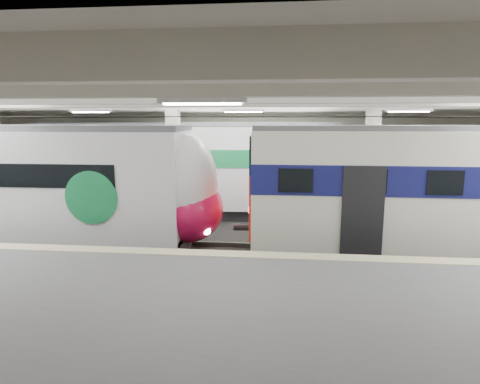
# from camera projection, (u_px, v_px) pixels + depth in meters

# --- Properties ---
(station_hall) EXTENTS (36.00, 24.00, 5.75)m
(station_hall) POSITION_uv_depth(u_px,v_px,m) (232.00, 167.00, 11.70)
(station_hall) COLOR black
(station_hall) RESTS_ON ground
(modern_emu) EXTENTS (13.67, 2.82, 4.42)m
(modern_emu) POSITION_uv_depth(u_px,v_px,m) (49.00, 189.00, 14.26)
(modern_emu) COLOR white
(modern_emu) RESTS_ON ground
(older_rer) EXTENTS (13.40, 2.96, 4.42)m
(older_rer) POSITION_uv_depth(u_px,v_px,m) (459.00, 192.00, 12.86)
(older_rer) COLOR silver
(older_rer) RESTS_ON ground
(far_train) EXTENTS (14.09, 3.48, 4.46)m
(far_train) POSITION_uv_depth(u_px,v_px,m) (188.00, 168.00, 19.25)
(far_train) COLOR white
(far_train) RESTS_ON ground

